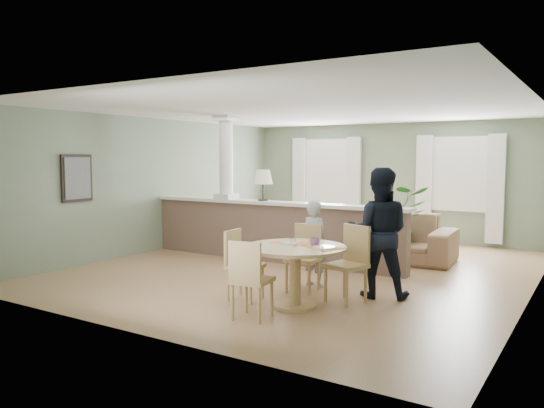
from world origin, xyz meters
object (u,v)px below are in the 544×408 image
Objects in this scene: sofa at (373,235)px; houseplant at (391,223)px; chair_side at (240,261)px; chair_far_boy at (305,254)px; man_person at (379,232)px; chair_far_man at (350,260)px; child_person at (315,243)px; dining_table at (296,259)px; chair_near at (249,276)px.

houseplant is at bearing -17.54° from sofa.
houseplant reaches higher than chair_side.
sofa is at bearing -12.35° from chair_side.
chair_far_boy is 1.01m from chair_side.
man_person is at bearing 7.56° from chair_far_boy.
chair_far_man is (0.78, -0.19, 0.03)m from chair_far_boy.
chair_side reaches higher than sofa.
houseplant is at bearing -81.82° from child_person.
dining_table is 1.29× the size of chair_far_man.
chair_far_man is at bearing -19.57° from chair_far_boy.
sofa is at bearing 166.15° from houseplant.
dining_table is 0.78m from chair_far_man.
chair_side is (-0.82, -0.06, -0.11)m from dining_table.
houseplant is 1.48× the size of chair_far_boy.
dining_table is 0.79m from chair_near.
chair_near is (-0.65, -1.39, -0.03)m from chair_far_man.
child_person reaches higher than chair_near.
chair_side reaches higher than dining_table.
chair_far_man is (0.49, -2.94, -0.14)m from houseplant.
child_person is at bearing 165.76° from chair_far_man.
houseplant is 1.48× the size of chair_near.
dining_table is at bearing -74.55° from chair_far_boy.
man_person is at bearing 56.92° from dining_table.
houseplant is at bearing -99.93° from chair_near.
man_person is (1.52, 1.12, 0.37)m from chair_side.
houseplant is at bearing 78.02° from chair_far_boy.
chair_near is at bearing -97.44° from chair_far_man.
child_person reaches higher than sofa.
chair_far_boy is at bearing -91.75° from sofa.
chair_near is at bearing -90.77° from sofa.
man_person reaches higher than dining_table.
child_person reaches higher than chair_far_man.
sofa is 4.44m from chair_near.
houseplant is 2.62m from man_person.
dining_table is at bearing -87.21° from sofa.
chair_far_boy is 1.59m from chair_near.
houseplant is at bearing -92.73° from man_person.
chair_side is 1.92m from man_person.
man_person is (0.69, 1.06, 0.26)m from dining_table.
chair_far_boy reaches higher than chair_side.
houseplant is 3.72m from chair_side.
child_person reaches higher than dining_table.
chair_side is at bearing -102.40° from houseplant.
dining_table is 1.29m from man_person.
houseplant reaches higher than chair_far_man.
man_person is (0.88, 1.82, 0.36)m from chair_near.
chair_near is 1.01× the size of chair_side.
chair_far_boy is at bearing -175.95° from chair_far_man.
chair_near is 0.53× the size of man_person.
chair_far_man is (0.88, -3.04, 0.12)m from sofa.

